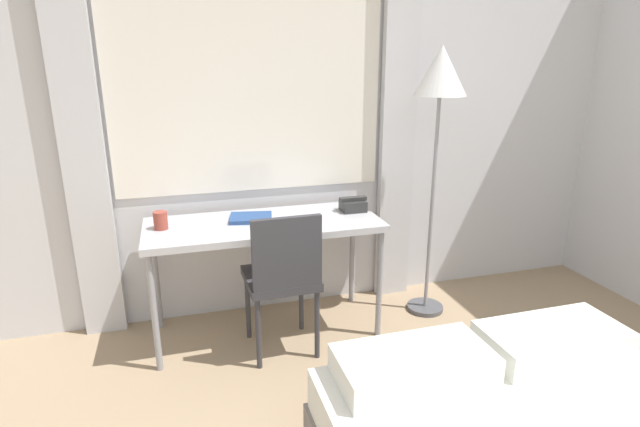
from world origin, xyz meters
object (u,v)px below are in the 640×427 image
at_px(book, 251,218).
at_px(mug, 161,220).
at_px(standing_lamp, 440,89).
at_px(desk, 264,231).
at_px(telephone, 353,205).
at_px(desk_chair, 283,273).

xyz_separation_m(book, mug, (-0.52, -0.03, 0.04)).
bearing_deg(mug, standing_lamp, -2.12).
relative_size(desk, telephone, 8.07).
relative_size(desk_chair, standing_lamp, 0.50).
xyz_separation_m(desk, book, (-0.07, 0.06, 0.07)).
xyz_separation_m(desk, mug, (-0.59, 0.03, 0.11)).
bearing_deg(book, desk, -40.70).
bearing_deg(telephone, mug, -178.64).
bearing_deg(telephone, book, -179.88).
relative_size(desk, standing_lamp, 0.80).
distance_m(standing_lamp, mug, 1.83).
distance_m(standing_lamp, telephone, 0.89).
distance_m(desk_chair, standing_lamp, 1.46).
relative_size(desk, mug, 13.51).
height_order(desk, telephone, telephone).
height_order(desk, book, book).
bearing_deg(book, desk_chair, -70.56).
relative_size(standing_lamp, book, 6.18).
bearing_deg(telephone, desk, -174.11).
relative_size(desk_chair, book, 3.10).
bearing_deg(book, telephone, 0.12).
bearing_deg(book, mug, -177.08).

